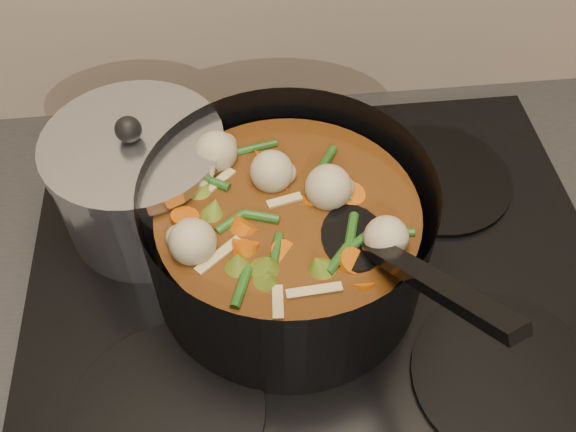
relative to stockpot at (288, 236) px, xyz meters
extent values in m
cube|color=black|center=(0.03, -0.01, -0.11)|extent=(2.64, 0.64, 0.05)
cube|color=black|center=(0.03, -0.01, -0.08)|extent=(0.62, 0.54, 0.02)
cylinder|color=black|center=(-0.13, -0.14, -0.06)|extent=(0.18, 0.18, 0.01)
cylinder|color=black|center=(0.19, -0.14, -0.06)|extent=(0.18, 0.18, 0.01)
cylinder|color=black|center=(-0.13, 0.12, -0.06)|extent=(0.18, 0.18, 0.01)
cylinder|color=black|center=(0.19, 0.12, -0.06)|extent=(0.18, 0.18, 0.01)
cylinder|color=black|center=(0.00, 0.00, 0.00)|extent=(0.33, 0.33, 0.14)
cylinder|color=black|center=(0.00, 0.00, -0.06)|extent=(0.27, 0.27, 0.01)
cylinder|color=#5B2C0F|center=(0.00, 0.00, -0.01)|extent=(0.25, 0.25, 0.10)
cylinder|color=#CC5209|center=(0.04, 0.00, 0.04)|extent=(0.03, 0.03, 0.03)
cylinder|color=#CC5209|center=(0.04, 0.05, 0.04)|extent=(0.04, 0.04, 0.03)
cylinder|color=#CC5209|center=(-0.01, 0.10, 0.04)|extent=(0.04, 0.04, 0.03)
cylinder|color=#CC5209|center=(-0.04, 0.03, 0.04)|extent=(0.03, 0.03, 0.03)
cylinder|color=#CC5209|center=(-0.08, -0.02, 0.04)|extent=(0.04, 0.03, 0.03)
cylinder|color=#CC5209|center=(-0.02, -0.03, 0.04)|extent=(0.04, 0.04, 0.03)
cylinder|color=#CC5209|center=(0.03, -0.06, 0.04)|extent=(0.03, 0.04, 0.03)
cylinder|color=#CC5209|center=(0.09, -0.03, 0.04)|extent=(0.03, 0.03, 0.03)
cylinder|color=#CC5209|center=(0.04, 0.03, 0.04)|extent=(0.04, 0.04, 0.03)
cylinder|color=#CC5209|center=(0.01, 0.08, 0.04)|extent=(0.04, 0.04, 0.03)
cylinder|color=#CC5209|center=(-0.02, 0.03, 0.04)|extent=(0.03, 0.03, 0.03)
cylinder|color=#CC5209|center=(-0.07, 0.00, 0.04)|extent=(0.04, 0.04, 0.03)
cylinder|color=#CC5209|center=(-0.07, -0.07, 0.04)|extent=(0.04, 0.04, 0.03)
sphere|color=tan|center=(0.06, 0.00, 0.05)|extent=(0.04, 0.04, 0.04)
sphere|color=tan|center=(0.00, 0.06, 0.05)|extent=(0.04, 0.04, 0.04)
sphere|color=tan|center=(-0.06, -0.01, 0.05)|extent=(0.04, 0.04, 0.04)
sphere|color=tan|center=(0.01, -0.06, 0.05)|extent=(0.04, 0.04, 0.04)
sphere|color=tan|center=(0.06, 0.01, 0.05)|extent=(0.04, 0.04, 0.04)
cone|color=olive|center=(-0.06, -0.05, 0.05)|extent=(0.04, 0.04, 0.03)
cone|color=olive|center=(0.03, -0.07, 0.05)|extent=(0.04, 0.04, 0.03)
cone|color=olive|center=(0.08, 0.00, 0.05)|extent=(0.04, 0.04, 0.03)
cone|color=olive|center=(0.02, 0.08, 0.05)|extent=(0.04, 0.04, 0.03)
cone|color=olive|center=(-0.07, 0.04, 0.05)|extent=(0.04, 0.04, 0.03)
cone|color=olive|center=(-0.06, -0.05, 0.05)|extent=(0.04, 0.04, 0.03)
cone|color=olive|center=(0.03, -0.07, 0.05)|extent=(0.04, 0.04, 0.03)
cylinder|color=#215418|center=(0.03, 0.03, 0.04)|extent=(0.01, 0.04, 0.01)
cylinder|color=#215418|center=(-0.01, 0.10, 0.04)|extent=(0.03, 0.03, 0.01)
cylinder|color=#215418|center=(-0.06, 0.05, 0.04)|extent=(0.04, 0.02, 0.01)
cylinder|color=#215418|center=(-0.06, -0.01, 0.04)|extent=(0.02, 0.04, 0.01)
cylinder|color=#215418|center=(-0.03, -0.03, 0.04)|extent=(0.02, 0.04, 0.01)
cylinder|color=#215418|center=(0.02, -0.09, 0.04)|extent=(0.04, 0.02, 0.01)
cylinder|color=#215418|center=(0.07, -0.04, 0.04)|extent=(0.03, 0.03, 0.01)
cylinder|color=#215418|center=(0.06, 0.02, 0.04)|extent=(0.01, 0.04, 0.01)
cylinder|color=#215418|center=(0.02, 0.04, 0.04)|extent=(0.04, 0.03, 0.01)
cylinder|color=#215418|center=(-0.03, 0.09, 0.04)|extent=(0.04, 0.02, 0.01)
cylinder|color=#215418|center=(-0.07, 0.03, 0.04)|extent=(0.02, 0.04, 0.01)
cylinder|color=#215418|center=(-0.06, -0.02, 0.04)|extent=(0.03, 0.04, 0.01)
cylinder|color=#215418|center=(-0.02, -0.04, 0.04)|extent=(0.04, 0.02, 0.01)
cylinder|color=#215418|center=(0.04, -0.09, 0.04)|extent=(0.03, 0.03, 0.01)
cube|color=tan|center=(-0.07, 0.02, 0.04)|extent=(0.04, 0.01, 0.00)
cube|color=tan|center=(-0.03, -0.06, 0.04)|extent=(0.02, 0.04, 0.00)
cube|color=tan|center=(0.06, -0.04, 0.04)|extent=(0.04, 0.03, 0.00)
cube|color=tan|center=(0.05, 0.05, 0.04)|extent=(0.04, 0.03, 0.00)
cube|color=tan|center=(-0.04, 0.06, 0.04)|extent=(0.03, 0.04, 0.00)
cube|color=tan|center=(-0.06, -0.03, 0.04)|extent=(0.04, 0.02, 0.00)
ellipsoid|color=black|center=(0.06, -0.04, 0.04)|extent=(0.06, 0.08, 0.01)
cube|color=black|center=(0.10, -0.13, 0.09)|extent=(0.08, 0.16, 0.10)
cylinder|color=silver|center=(-0.15, 0.09, -0.01)|extent=(0.18, 0.18, 0.11)
cylinder|color=silver|center=(-0.15, 0.09, 0.05)|extent=(0.19, 0.19, 0.01)
sphere|color=black|center=(-0.15, 0.09, 0.07)|extent=(0.03, 0.03, 0.03)
camera|label=1|loc=(-0.04, -0.39, 0.51)|focal=40.00mm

